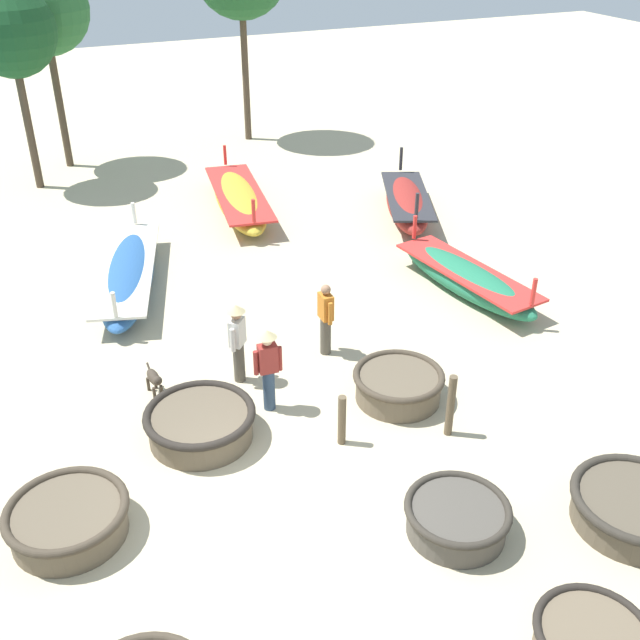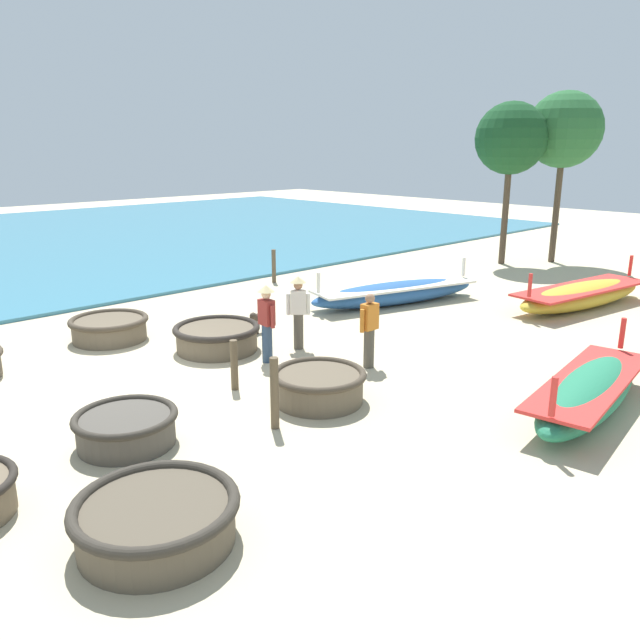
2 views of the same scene
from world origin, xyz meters
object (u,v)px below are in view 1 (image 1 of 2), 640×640
fisherman_hauling (238,338)px  tree_right_mid (10,32)px  long_boat_green_hull (239,199)px  tree_leftmost (43,9)px  fisherman_standing_left (268,365)px  coracle_nearest (635,507)px  mooring_post_shoreline (451,406)px  coracle_beside_post (200,423)px  coracle_far_left (68,519)px  long_boat_blue_hull (128,274)px  dog (154,379)px  mooring_post_mid_beach (342,420)px  fisherman_crouching (326,317)px  long_boat_white_hull (407,203)px  long_boat_red_hull (467,279)px  coracle_far_right (398,384)px  coracle_weathered (457,517)px

fisherman_hauling → tree_right_mid: size_ratio=0.28×
long_boat_green_hull → tree_leftmost: size_ratio=0.84×
fisherman_hauling → fisherman_standing_left: bearing=-78.6°
coracle_nearest → mooring_post_shoreline: bearing=115.7°
coracle_beside_post → tree_right_mid: tree_right_mid is taller
fisherman_standing_left → mooring_post_shoreline: 3.28m
coracle_far_left → long_boat_green_hull: long_boat_green_hull is taller
long_boat_blue_hull → dog: (-0.41, -4.66, 0.04)m
fisherman_standing_left → fisherman_hauling: bearing=101.4°
mooring_post_shoreline → mooring_post_mid_beach: bearing=164.1°
fisherman_crouching → dog: 3.57m
coracle_beside_post → mooring_post_mid_beach: 2.45m
fisherman_standing_left → tree_right_mid: bearing=101.0°
long_boat_green_hull → tree_leftmost: 8.77m
mooring_post_shoreline → tree_right_mid: (-5.31, 15.82, 4.07)m
mooring_post_mid_beach → long_boat_blue_hull: bearing=106.8°
coracle_nearest → long_boat_green_hull: (-1.52, 14.28, 0.05)m
long_boat_white_hull → mooring_post_mid_beach: long_boat_white_hull is taller
long_boat_green_hull → tree_leftmost: tree_leftmost is taller
coracle_nearest → tree_right_mid: size_ratio=0.32×
long_boat_red_hull → mooring_post_mid_beach: size_ratio=4.63×
coracle_far_right → fisherman_standing_left: size_ratio=1.02×
long_boat_green_hull → tree_right_mid: 8.10m
mooring_post_shoreline → coracle_nearest: bearing=-64.3°
long_boat_red_hull → tree_leftmost: tree_leftmost is taller
coracle_weathered → coracle_beside_post: 4.64m
coracle_nearest → long_boat_red_hull: (1.79, 7.29, 0.05)m
coracle_far_right → fisherman_hauling: (-2.52, 1.76, 0.64)m
fisherman_standing_left → mooring_post_mid_beach: bearing=-60.9°
coracle_nearest → long_boat_red_hull: bearing=76.2°
coracle_nearest → long_boat_green_hull: size_ratio=0.36×
long_boat_blue_hull → mooring_post_shoreline: (4.03, -7.84, 0.27)m
coracle_far_right → long_boat_blue_hull: bearing=119.6°
coracle_nearest → long_boat_green_hull: long_boat_green_hull is taller
long_boat_red_hull → dog: (-7.64, -1.18, 0.02)m
coracle_beside_post → fisherman_crouching: fisherman_crouching is taller
coracle_far_right → fisherman_hauling: 3.14m
coracle_weathered → fisherman_standing_left: size_ratio=0.95×
coracle_weathered → fisherman_crouching: bearing=87.7°
coracle_nearest → dog: coracle_nearest is taller
coracle_nearest → mooring_post_mid_beach: mooring_post_mid_beach is taller
fisherman_standing_left → mooring_post_mid_beach: 1.70m
coracle_far_right → long_boat_green_hull: size_ratio=0.32×
long_boat_blue_hull → tree_leftmost: tree_leftmost is taller
coracle_nearest → fisherman_hauling: 7.34m
coracle_far_right → long_boat_blue_hull: 7.55m
coracle_nearest → long_boat_green_hull: 14.36m
coracle_beside_post → long_boat_white_hull: long_boat_white_hull is taller
fisherman_hauling → coracle_far_right: bearing=-34.8°
fisherman_hauling → coracle_far_left: bearing=-141.7°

